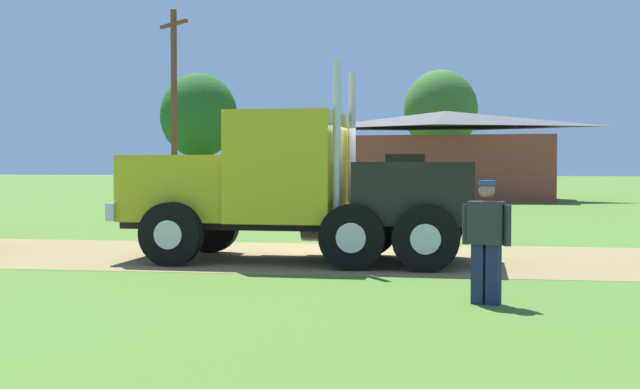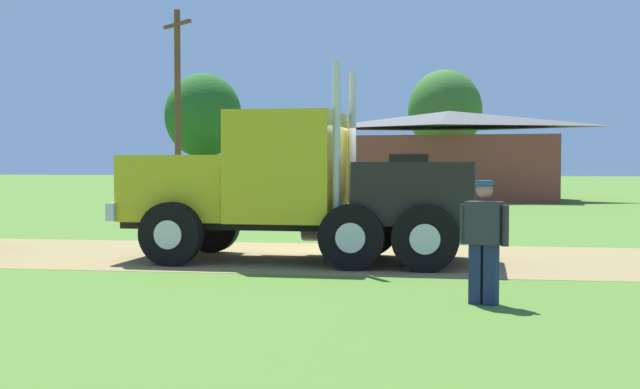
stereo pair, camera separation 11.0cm
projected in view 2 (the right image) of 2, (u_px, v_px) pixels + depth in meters
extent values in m
plane|color=#4B7128|center=(327.00, 257.00, 16.34)|extent=(200.00, 200.00, 0.00)
cube|color=olive|center=(327.00, 257.00, 16.34)|extent=(120.00, 5.30, 0.01)
cube|color=black|center=(304.00, 221.00, 15.63)|extent=(6.68, 1.76, 0.28)
cube|color=gold|center=(187.00, 187.00, 16.04)|extent=(2.14, 2.07, 1.21)
cube|color=silver|center=(134.00, 209.00, 16.26)|extent=(0.24, 2.19, 0.32)
cube|color=gold|center=(288.00, 167.00, 15.65)|extent=(1.97, 2.35, 2.01)
cube|color=#2D3D4C|center=(238.00, 145.00, 15.82)|extent=(0.11, 1.90, 0.88)
cylinder|color=silver|center=(337.00, 143.00, 14.54)|extent=(0.14, 0.14, 2.84)
cylinder|color=silver|center=(352.00, 145.00, 16.32)|extent=(0.14, 0.14, 2.84)
cylinder|color=silver|center=(328.00, 228.00, 16.57)|extent=(1.02, 0.55, 0.52)
cube|color=black|center=(417.00, 192.00, 15.21)|extent=(2.15, 2.36, 1.09)
cylinder|color=black|center=(171.00, 234.00, 14.93)|extent=(1.14, 0.34, 1.13)
cylinder|color=silver|center=(168.00, 235.00, 14.77)|extent=(0.51, 0.06, 0.51)
cylinder|color=black|center=(212.00, 225.00, 17.17)|extent=(1.14, 0.34, 1.13)
cylinder|color=silver|center=(214.00, 224.00, 17.32)|extent=(0.51, 0.06, 0.51)
cylinder|color=black|center=(426.00, 238.00, 14.08)|extent=(1.14, 0.34, 1.13)
cylinder|color=silver|center=(425.00, 239.00, 13.92)|extent=(0.51, 0.06, 0.51)
cylinder|color=black|center=(433.00, 228.00, 16.31)|extent=(1.14, 0.34, 1.13)
cylinder|color=silver|center=(434.00, 227.00, 16.47)|extent=(0.51, 0.06, 0.51)
cylinder|color=black|center=(352.00, 237.00, 14.32)|extent=(1.14, 0.34, 1.13)
cylinder|color=silver|center=(350.00, 238.00, 14.16)|extent=(0.51, 0.06, 0.51)
cylinder|color=black|center=(369.00, 227.00, 16.55)|extent=(1.14, 0.34, 1.13)
cylinder|color=silver|center=(371.00, 226.00, 16.71)|extent=(0.51, 0.06, 0.51)
cube|color=#2D2D33|center=(484.00, 223.00, 10.86)|extent=(0.51, 0.40, 0.55)
sphere|color=#A76965|center=(484.00, 190.00, 10.85)|extent=(0.21, 0.21, 0.21)
cylinder|color=#1E478C|center=(485.00, 183.00, 10.84)|extent=(0.22, 0.22, 0.06)
cube|color=#1E284C|center=(491.00, 275.00, 10.84)|extent=(0.21, 0.22, 0.78)
cube|color=#1E284C|center=(476.00, 274.00, 10.93)|extent=(0.21, 0.22, 0.78)
cylinder|color=#2D2D33|center=(505.00, 226.00, 10.73)|extent=(0.10, 0.10, 0.53)
cylinder|color=#2D2D33|center=(464.00, 224.00, 10.99)|extent=(0.10, 0.10, 0.53)
cube|color=brown|center=(449.00, 168.00, 41.21)|extent=(10.99, 6.69, 3.11)
pyramid|color=#4E4E4E|center=(450.00, 119.00, 41.12)|extent=(11.54, 7.03, 0.83)
cube|color=black|center=(408.00, 178.00, 38.92)|extent=(1.80, 0.26, 2.20)
cylinder|color=brown|center=(178.00, 108.00, 35.41)|extent=(0.26, 0.26, 8.22)
cube|color=brown|center=(177.00, 24.00, 35.27)|extent=(1.69, 1.62, 0.14)
cylinder|color=#513823|center=(204.00, 169.00, 54.05)|extent=(0.44, 0.44, 2.87)
ellipsoid|color=#245D1F|center=(203.00, 115.00, 53.92)|extent=(4.91, 4.91, 5.40)
cylinder|color=#513823|center=(445.00, 166.00, 50.75)|extent=(0.44, 0.44, 3.19)
ellipsoid|color=#366928|center=(445.00, 110.00, 50.62)|extent=(4.44, 4.44, 4.88)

